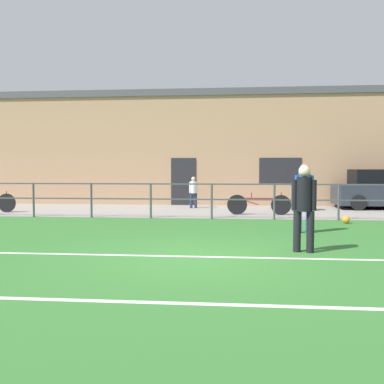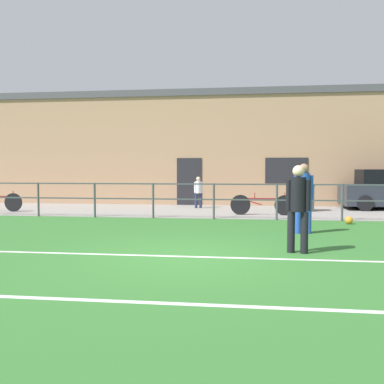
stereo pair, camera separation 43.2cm
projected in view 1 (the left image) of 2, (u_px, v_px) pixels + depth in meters
ground at (196, 258)px, 7.80m from camera, size 60.00×44.00×0.04m
field_line_touchline at (196, 257)px, 7.83m from camera, size 36.00×0.11×0.00m
field_line_hash at (177, 303)px, 5.11m from camera, size 36.00×0.11×0.00m
pavement_strip at (215, 211)px, 16.25m from camera, size 48.00×5.00×0.02m
perimeter_fence at (212, 196)px, 13.72m from camera, size 36.07×0.07×1.15m
clubhouse_facade at (218, 148)px, 19.79m from camera, size 28.00×2.56×5.13m
player_goalkeeper at (304, 203)px, 8.20m from camera, size 0.45×0.30×1.69m
player_striker at (304, 194)px, 10.71m from camera, size 0.48×0.31×1.75m
soccer_ball_match at (346, 220)px, 12.62m from camera, size 0.23×0.23×0.23m
spectator_child at (193, 190)px, 17.34m from camera, size 0.34×0.22×1.28m
bicycle_parked_0 at (259, 204)px, 14.79m from camera, size 2.21×0.04×0.78m
trash_bin_0 at (300, 197)px, 16.28m from camera, size 0.63×0.53×1.03m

